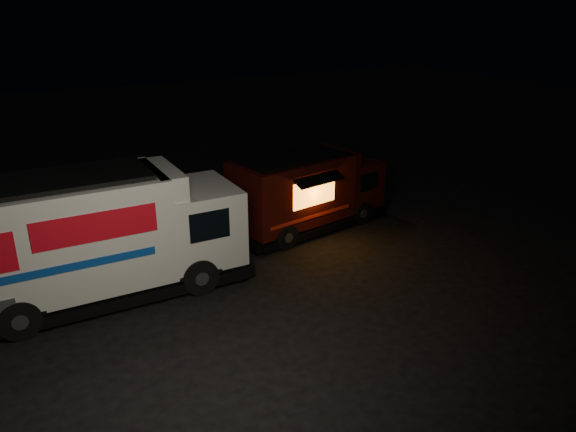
# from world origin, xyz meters

# --- Properties ---
(ground) EXTENTS (80.00, 80.00, 0.00)m
(ground) POSITION_xyz_m (0.00, 0.00, 0.00)
(ground) COLOR black
(ground) RESTS_ON ground
(white_truck) EXTENTS (7.58, 2.62, 3.43)m
(white_truck) POSITION_xyz_m (-3.45, 2.21, 1.72)
(white_truck) COLOR silver
(white_truck) RESTS_ON ground
(red_truck) EXTENTS (6.04, 3.06, 2.68)m
(red_truck) POSITION_xyz_m (3.66, 3.66, 1.34)
(red_truck) COLOR #370C0A
(red_truck) RESTS_ON ground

